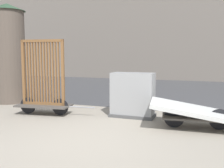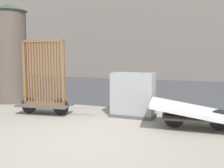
% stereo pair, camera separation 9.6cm
% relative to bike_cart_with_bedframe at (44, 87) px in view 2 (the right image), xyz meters
% --- Properties ---
extents(ground_plane, '(60.00, 60.00, 0.00)m').
position_rel_bike_cart_with_bedframe_xyz_m(ground_plane, '(1.94, -1.69, -0.73)').
color(ground_plane, gray).
extents(road_strip, '(56.00, 9.33, 0.01)m').
position_rel_bike_cart_with_bedframe_xyz_m(road_strip, '(1.94, 6.19, -0.73)').
color(road_strip, '#424244').
rests_on(road_strip, ground_plane).
extents(bike_cart_with_bedframe, '(2.17, 0.82, 1.99)m').
position_rel_bike_cart_with_bedframe_xyz_m(bike_cart_with_bedframe, '(0.00, 0.00, 0.00)').
color(bike_cart_with_bedframe, '#4C4742').
rests_on(bike_cart_with_bedframe, ground_plane).
extents(bike_cart_with_mattress, '(2.46, 1.36, 0.59)m').
position_rel_bike_cart_with_bedframe_xyz_m(bike_cart_with_mattress, '(3.89, -0.00, -0.38)').
color(bike_cart_with_mattress, '#4C4742').
rests_on(bike_cart_with_mattress, ground_plane).
extents(utility_cabinet, '(1.14, 0.57, 1.14)m').
position_rel_bike_cart_with_bedframe_xyz_m(utility_cabinet, '(2.29, 0.57, -0.20)').
color(utility_cabinet, '#4C4C4C').
rests_on(utility_cabinet, ground_plane).
extents(advertising_column, '(1.18, 1.18, 3.26)m').
position_rel_bike_cart_with_bedframe_xyz_m(advertising_column, '(-2.16, 1.17, 0.93)').
color(advertising_column, brown).
rests_on(advertising_column, ground_plane).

